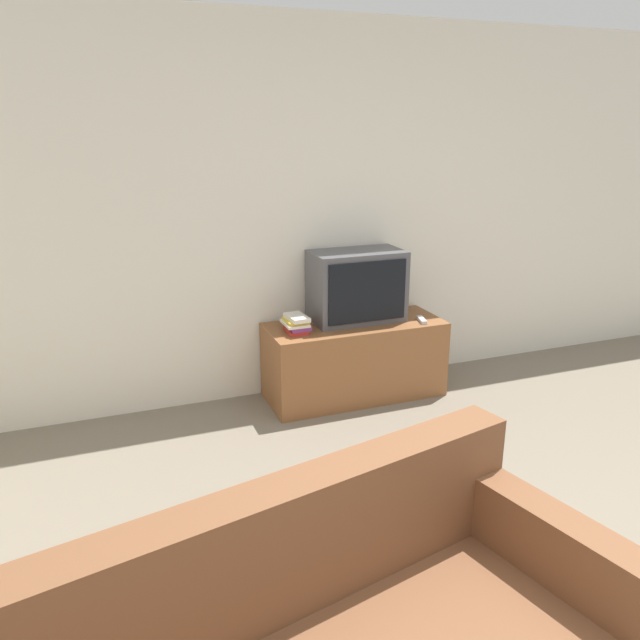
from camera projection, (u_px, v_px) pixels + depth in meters
The scene contains 5 objects.
wall_back at pixel (310, 213), 4.38m from camera, with size 9.00×0.06×2.60m.
tv_stand at pixel (354, 360), 4.50m from camera, with size 1.27×0.50×0.55m.
television at pixel (357, 286), 4.42m from camera, with size 0.65×0.37×0.50m.
book_stack at pixel (296, 324), 4.21m from camera, with size 0.17×0.23×0.12m.
remote_on_stand at pixel (422, 320), 4.45m from camera, with size 0.08×0.15×0.02m.
Camera 1 is at (-1.52, -1.11, 1.90)m, focal length 35.00 mm.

